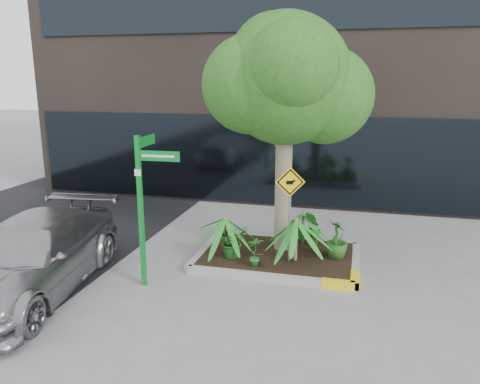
% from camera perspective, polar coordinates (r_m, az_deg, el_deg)
% --- Properties ---
extents(ground, '(80.00, 80.00, 0.00)m').
position_cam_1_polar(ground, '(9.77, 3.14, -8.82)').
color(ground, gray).
rests_on(ground, ground).
extents(planter, '(3.35, 2.36, 0.15)m').
position_cam_1_polar(planter, '(9.94, 4.78, -7.80)').
color(planter, '#9E9E99').
rests_on(planter, ground).
extents(tree, '(3.39, 3.01, 5.09)m').
position_cam_1_polar(tree, '(9.64, 5.59, 13.51)').
color(tree, gray).
rests_on(tree, ground).
extents(palm_front, '(1.00, 1.00, 1.11)m').
position_cam_1_polar(palm_front, '(9.38, 6.89, -3.49)').
color(palm_front, gray).
rests_on(palm_front, ground).
extents(palm_left, '(0.93, 0.93, 1.03)m').
position_cam_1_polar(palm_left, '(9.68, -1.79, -3.23)').
color(palm_left, gray).
rests_on(palm_left, ground).
extents(palm_back, '(0.83, 0.83, 0.92)m').
position_cam_1_polar(palm_back, '(10.50, 7.75, -2.47)').
color(palm_back, gray).
rests_on(palm_back, ground).
extents(parked_car, '(2.40, 4.72, 1.31)m').
position_cam_1_polar(parked_car, '(9.15, -24.09, -7.24)').
color(parked_car, '#9F9EA3').
rests_on(parked_car, ground).
extents(shrub_a, '(0.86, 0.86, 0.68)m').
position_cam_1_polar(shrub_a, '(9.63, -0.92, -6.01)').
color(shrub_a, '#1D5A19').
rests_on(shrub_a, planter).
extents(shrub_b, '(0.62, 0.62, 0.80)m').
position_cam_1_polar(shrub_b, '(9.77, 11.75, -5.65)').
color(shrub_b, '#255A1B').
rests_on(shrub_b, planter).
extents(shrub_c, '(0.43, 0.43, 0.62)m').
position_cam_1_polar(shrub_c, '(9.17, 1.87, -7.26)').
color(shrub_c, '#237124').
rests_on(shrub_c, planter).
extents(shrub_d, '(0.52, 0.52, 0.78)m').
position_cam_1_polar(shrub_d, '(10.41, 8.90, -4.38)').
color(shrub_d, '#22681E').
rests_on(shrub_d, planter).
extents(street_sign_post, '(0.83, 0.81, 2.78)m').
position_cam_1_polar(street_sign_post, '(8.51, -11.62, -0.30)').
color(street_sign_post, '#0C8A29').
rests_on(street_sign_post, ground).
extents(cattle_sign, '(0.57, 0.18, 1.92)m').
position_cam_1_polar(cattle_sign, '(9.23, 6.11, -0.75)').
color(cattle_sign, slate).
rests_on(cattle_sign, ground).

